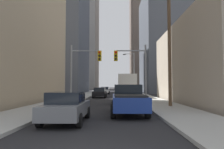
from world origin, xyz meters
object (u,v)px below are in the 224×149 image
Objects in this scene: pickup_truck_blue at (128,100)px; traffic_signal_near_left at (84,64)px; sedan_white at (105,90)px; traffic_signal_near_right at (132,64)px; sedan_grey at (67,107)px; sedan_navy at (123,96)px; city_bus at (127,85)px; sedan_black at (100,93)px.

traffic_signal_near_left reaches higher than pickup_truck_blue.
traffic_signal_near_right reaches higher than sedan_white.
sedan_grey is 0.99× the size of sedan_navy.
pickup_truck_blue is 0.91× the size of traffic_signal_near_left.
sedan_navy and sedan_white have the same top height.
sedan_white is at bearing 89.82° from sedan_grey.
traffic_signal_near_left is at bearing -112.03° from city_bus.
city_bus is 23.51m from sedan_grey.
sedan_white is at bearing 95.86° from pickup_truck_blue.
city_bus reaches higher than sedan_black.
traffic_signal_near_left is at bearing -94.82° from sedan_black.
traffic_signal_near_left is (-0.84, -9.93, 3.24)m from sedan_black.
sedan_navy is 0.71× the size of traffic_signal_near_right.
traffic_signal_near_left is at bearing 94.20° from sedan_grey.
sedan_black is at bearing 85.18° from traffic_signal_near_left.
sedan_navy is 3.41m from traffic_signal_near_right.
sedan_navy is (-0.12, 7.30, -0.16)m from pickup_truck_blue.
sedan_black is 1.00× the size of sedan_white.
city_bus reaches higher than sedan_grey.
sedan_navy is (-1.01, -12.67, -1.16)m from city_bus.
traffic_signal_near_left is at bearing -92.24° from sedan_white.
sedan_white is 23.66m from traffic_signal_near_right.
sedan_navy is 5.13m from traffic_signal_near_left.
sedan_white is (0.11, 33.94, 0.00)m from sedan_grey.
traffic_signal_near_left reaches higher than city_bus.
sedan_navy and sedan_black have the same top height.
traffic_signal_near_left reaches higher than sedan_grey.
traffic_signal_near_right is (4.06, -9.93, 3.25)m from sedan_black.
sedan_white is 0.71× the size of traffic_signal_near_left.
sedan_black is at bearing 100.36° from pickup_truck_blue.
pickup_truck_blue is (-0.89, -19.97, -1.00)m from city_bus.
city_bus is 12.43m from traffic_signal_near_right.
traffic_signal_near_right is (4.00, -23.09, 3.25)m from sedan_white.
city_bus is at bearing 85.44° from sedan_navy.
traffic_signal_near_left reaches higher than sedan_navy.
sedan_grey is 10.90m from sedan_navy.
sedan_black is (-4.12, -2.32, -1.16)m from city_bus.
pickup_truck_blue is 4.53m from sedan_grey.
sedan_white is at bearing 89.72° from sedan_black.
sedan_white is at bearing 99.83° from traffic_signal_near_right.
traffic_signal_near_right is at bearing -67.75° from sedan_black.
traffic_signal_near_left reaches higher than sedan_white.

